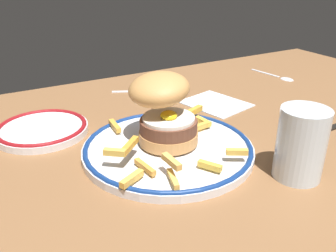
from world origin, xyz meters
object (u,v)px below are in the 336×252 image
(dinner_plate, at_px, (168,148))
(water_glass, at_px, (300,147))
(fork, at_px, (145,91))
(napkin, at_px, (216,103))
(spoon, at_px, (282,77))
(burger, at_px, (163,108))
(side_plate, at_px, (42,129))

(dinner_plate, bearing_deg, water_glass, -49.98)
(fork, bearing_deg, water_glass, -86.51)
(napkin, bearing_deg, fork, 122.89)
(dinner_plate, distance_m, fork, 0.29)
(dinner_plate, xyz_separation_m, fork, (0.10, 0.28, -0.01))
(dinner_plate, bearing_deg, spoon, 23.89)
(burger, relative_size, fork, 0.91)
(napkin, bearing_deg, spoon, 14.12)
(dinner_plate, relative_size, water_glass, 2.64)
(fork, bearing_deg, burger, -110.17)
(napkin, bearing_deg, water_glass, -103.55)
(fork, height_order, spoon, spoon)
(water_glass, bearing_deg, side_plate, 131.62)
(water_glass, relative_size, fork, 0.74)
(water_glass, distance_m, napkin, 0.29)
(water_glass, relative_size, napkin, 0.80)
(side_plate, xyz_separation_m, napkin, (0.35, -0.03, -0.01))
(burger, bearing_deg, water_glass, -53.01)
(water_glass, bearing_deg, burger, 126.99)
(water_glass, xyz_separation_m, napkin, (0.07, 0.28, -0.04))
(dinner_plate, height_order, fork, dinner_plate)
(side_plate, bearing_deg, napkin, -5.72)
(burger, height_order, napkin, burger)
(spoon, bearing_deg, side_plate, -177.19)
(side_plate, relative_size, spoon, 1.17)
(burger, height_order, side_plate, burger)
(dinner_plate, bearing_deg, burger, 86.92)
(spoon, bearing_deg, burger, -157.78)
(burger, height_order, fork, burger)
(fork, distance_m, napkin, 0.17)
(water_glass, bearing_deg, fork, 93.49)
(burger, distance_m, water_glass, 0.20)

